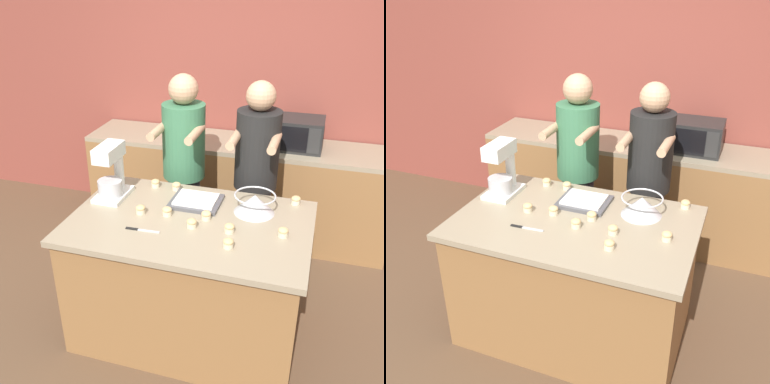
% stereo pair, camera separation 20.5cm
% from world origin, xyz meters
% --- Properties ---
extents(ground_plane, '(16.00, 16.00, 0.00)m').
position_xyz_m(ground_plane, '(0.00, 0.00, 0.00)').
color(ground_plane, brown).
extents(back_wall, '(10.00, 0.06, 2.70)m').
position_xyz_m(back_wall, '(0.00, 1.81, 1.35)').
color(back_wall, brown).
rests_on(back_wall, ground_plane).
extents(island_counter, '(1.55, 1.00, 0.91)m').
position_xyz_m(island_counter, '(0.00, 0.00, 0.46)').
color(island_counter, olive).
rests_on(island_counter, ground_plane).
extents(back_counter, '(2.80, 0.60, 0.93)m').
position_xyz_m(back_counter, '(0.00, 1.46, 0.47)').
color(back_counter, olive).
rests_on(back_counter, ground_plane).
extents(person_left, '(0.35, 0.51, 1.66)m').
position_xyz_m(person_left, '(-0.29, 0.79, 0.88)').
color(person_left, '#33384C').
rests_on(person_left, ground_plane).
extents(person_right, '(0.35, 0.51, 1.65)m').
position_xyz_m(person_right, '(0.29, 0.79, 0.87)').
color(person_right, '#33384C').
rests_on(person_right, ground_plane).
extents(stand_mixer, '(0.20, 0.30, 0.39)m').
position_xyz_m(stand_mixer, '(-0.62, 0.16, 1.08)').
color(stand_mixer, white).
rests_on(stand_mixer, island_counter).
extents(mixing_bowl, '(0.28, 0.28, 0.13)m').
position_xyz_m(mixing_bowl, '(0.38, 0.23, 0.98)').
color(mixing_bowl, '#BCBCC1').
rests_on(mixing_bowl, island_counter).
extents(baking_tray, '(0.34, 0.29, 0.04)m').
position_xyz_m(baking_tray, '(-0.03, 0.24, 0.92)').
color(baking_tray, '#4C4C51').
rests_on(baking_tray, island_counter).
extents(microwave_oven, '(0.49, 0.35, 0.27)m').
position_xyz_m(microwave_oven, '(0.51, 1.46, 1.07)').
color(microwave_oven, black).
rests_on(microwave_oven, back_counter).
extents(knife, '(0.22, 0.03, 0.01)m').
position_xyz_m(knife, '(-0.26, -0.21, 0.91)').
color(knife, '#BCBCC1').
rests_on(knife, island_counter).
extents(cupcake_0, '(0.06, 0.06, 0.06)m').
position_xyz_m(cupcake_0, '(0.28, -0.07, 0.94)').
color(cupcake_0, beige).
rests_on(cupcake_0, island_counter).
extents(cupcake_1, '(0.06, 0.06, 0.06)m').
position_xyz_m(cupcake_1, '(0.60, -0.02, 0.94)').
color(cupcake_1, beige).
rests_on(cupcake_1, island_counter).
extents(cupcake_2, '(0.06, 0.06, 0.06)m').
position_xyz_m(cupcake_2, '(-0.39, 0.40, 0.94)').
color(cupcake_2, beige).
rests_on(cupcake_2, island_counter).
extents(cupcake_3, '(0.06, 0.06, 0.06)m').
position_xyz_m(cupcake_3, '(0.63, 0.43, 0.94)').
color(cupcake_3, beige).
rests_on(cupcake_3, island_counter).
extents(cupcake_4, '(0.06, 0.06, 0.06)m').
position_xyz_m(cupcake_4, '(-0.22, 0.40, 0.94)').
color(cupcake_4, beige).
rests_on(cupcake_4, island_counter).
extents(cupcake_5, '(0.06, 0.06, 0.06)m').
position_xyz_m(cupcake_5, '(0.10, 0.04, 0.94)').
color(cupcake_5, beige).
rests_on(cupcake_5, island_counter).
extents(cupcake_6, '(0.06, 0.06, 0.06)m').
position_xyz_m(cupcake_6, '(-0.34, -0.01, 0.94)').
color(cupcake_6, beige).
rests_on(cupcake_6, island_counter).
extents(cupcake_7, '(0.06, 0.06, 0.06)m').
position_xyz_m(cupcake_7, '(-0.16, 0.02, 0.94)').
color(cupcake_7, beige).
rests_on(cupcake_7, island_counter).
extents(cupcake_8, '(0.06, 0.06, 0.06)m').
position_xyz_m(cupcake_8, '(0.04, -0.08, 0.94)').
color(cupcake_8, beige).
rests_on(cupcake_8, island_counter).
extents(cupcake_9, '(0.06, 0.06, 0.06)m').
position_xyz_m(cupcake_9, '(0.31, -0.23, 0.94)').
color(cupcake_9, beige).
rests_on(cupcake_9, island_counter).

